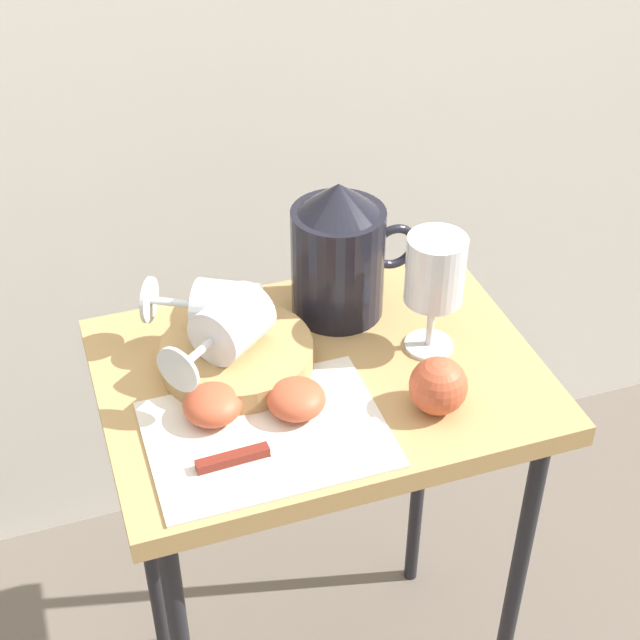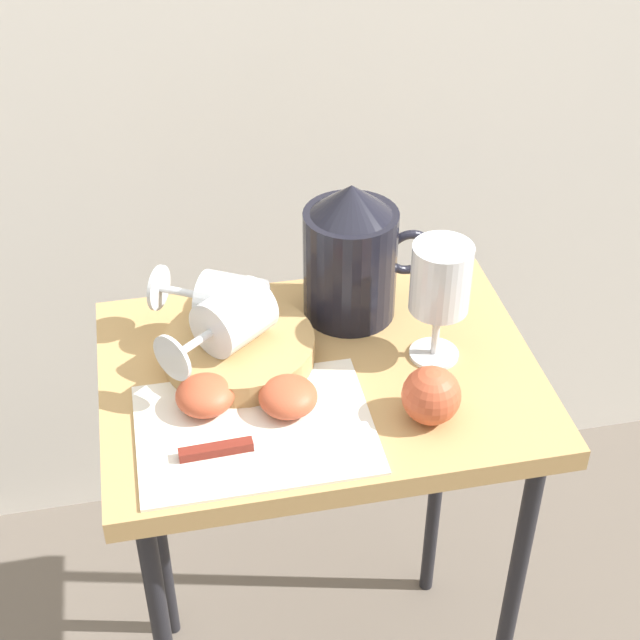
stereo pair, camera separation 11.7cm
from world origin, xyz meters
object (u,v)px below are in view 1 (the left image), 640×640
(apple_half_right, at_px, (296,399))
(knife, at_px, (263,451))
(apple_half_left, at_px, (212,405))
(wine_glass_upright, at_px, (433,274))
(pitcher, at_px, (339,260))
(wine_glass_tipped_far, at_px, (230,326))
(basket_tray, at_px, (237,356))
(wine_glass_tipped_near, at_px, (223,308))
(apple_whole, at_px, (438,386))
(table, at_px, (320,417))

(apple_half_right, height_order, knife, apple_half_right)
(apple_half_left, bearing_deg, wine_glass_upright, 9.45)
(pitcher, height_order, apple_half_left, pitcher)
(apple_half_right, distance_m, knife, 0.08)
(apple_half_right, bearing_deg, wine_glass_upright, 19.58)
(wine_glass_tipped_far, xyz_separation_m, knife, (-0.01, -0.16, -0.06))
(pitcher, height_order, wine_glass_upright, pitcher)
(basket_tray, distance_m, wine_glass_tipped_near, 0.06)
(pitcher, height_order, knife, pitcher)
(pitcher, xyz_separation_m, apple_whole, (0.05, -0.23, -0.04))
(wine_glass_upright, xyz_separation_m, wine_glass_tipped_near, (-0.25, 0.07, -0.04))
(wine_glass_tipped_near, xyz_separation_m, apple_half_right, (0.05, -0.14, -0.05))
(wine_glass_upright, bearing_deg, pitcher, 127.48)
(pitcher, bearing_deg, knife, -126.31)
(pitcher, xyz_separation_m, wine_glass_tipped_near, (-0.17, -0.04, -0.01))
(wine_glass_tipped_near, bearing_deg, wine_glass_tipped_far, -90.69)
(table, bearing_deg, pitcher, 60.60)
(apple_half_right, bearing_deg, table, 51.99)
(wine_glass_tipped_far, distance_m, apple_half_left, 0.10)
(basket_tray, bearing_deg, wine_glass_tipped_far, -142.13)
(basket_tray, bearing_deg, apple_whole, -36.31)
(basket_tray, relative_size, knife, 0.86)
(wine_glass_tipped_near, xyz_separation_m, knife, (-0.01, -0.20, -0.06))
(apple_half_right, bearing_deg, basket_tray, 112.34)
(wine_glass_tipped_near, height_order, apple_whole, wine_glass_tipped_near)
(table, height_order, knife, knife)
(table, distance_m, apple_whole, 0.20)
(table, relative_size, basket_tray, 3.65)
(basket_tray, distance_m, wine_glass_tipped_far, 0.06)
(wine_glass_upright, distance_m, wine_glass_tipped_near, 0.27)
(apple_whole, bearing_deg, table, 134.70)
(wine_glass_tipped_near, height_order, wine_glass_tipped_far, wine_glass_tipped_far)
(wine_glass_tipped_near, height_order, apple_half_left, wine_glass_tipped_near)
(knife, bearing_deg, wine_glass_tipped_near, 88.10)
(wine_glass_tipped_far, bearing_deg, apple_half_right, -62.96)
(apple_half_right, bearing_deg, wine_glass_tipped_near, 109.98)
(basket_tray, xyz_separation_m, knife, (-0.01, -0.16, -0.01))
(basket_tray, height_order, apple_whole, apple_whole)
(wine_glass_tipped_near, bearing_deg, apple_half_right, -70.02)
(wine_glass_tipped_far, height_order, apple_half_left, wine_glass_tipped_far)
(basket_tray, relative_size, pitcher, 0.99)
(pitcher, xyz_separation_m, apple_half_right, (-0.12, -0.18, -0.06))
(wine_glass_upright, bearing_deg, apple_whole, -108.71)
(apple_half_left, bearing_deg, basket_tray, 58.52)
(apple_half_left, bearing_deg, table, 16.76)
(basket_tray, xyz_separation_m, apple_whole, (0.21, -0.15, 0.02))
(wine_glass_tipped_near, distance_m, apple_half_right, 0.16)
(table, height_order, wine_glass_tipped_far, wine_glass_tipped_far)
(knife, bearing_deg, basket_tray, 85.21)
(basket_tray, distance_m, pitcher, 0.19)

